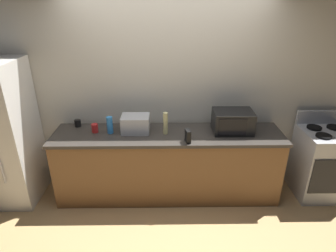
# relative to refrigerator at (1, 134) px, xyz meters

# --- Properties ---
(ground_plane) EXTENTS (8.00, 8.00, 0.00)m
(ground_plane) POSITION_rel_refrigerator_xyz_m (2.05, -0.40, -0.90)
(ground_plane) COLOR tan
(back_wall) EXTENTS (6.40, 0.10, 2.70)m
(back_wall) POSITION_rel_refrigerator_xyz_m (2.05, 0.41, 0.45)
(back_wall) COLOR beige
(back_wall) RESTS_ON ground_plane
(counter_run) EXTENTS (2.84, 0.64, 0.90)m
(counter_run) POSITION_rel_refrigerator_xyz_m (2.05, 0.00, -0.45)
(counter_run) COLOR brown
(counter_run) RESTS_ON ground_plane
(refrigerator) EXTENTS (0.72, 0.73, 1.80)m
(refrigerator) POSITION_rel_refrigerator_xyz_m (0.00, 0.00, 0.00)
(refrigerator) COLOR white
(refrigerator) RESTS_ON ground_plane
(stove_range) EXTENTS (0.60, 0.61, 1.08)m
(stove_range) POSITION_rel_refrigerator_xyz_m (4.05, 0.00, -0.44)
(stove_range) COLOR #B7BABF
(stove_range) RESTS_ON ground_plane
(microwave) EXTENTS (0.48, 0.35, 0.27)m
(microwave) POSITION_rel_refrigerator_xyz_m (2.85, 0.05, 0.13)
(microwave) COLOR black
(microwave) RESTS_ON counter_run
(toaster_oven) EXTENTS (0.34, 0.26, 0.21)m
(toaster_oven) POSITION_rel_refrigerator_xyz_m (1.65, 0.06, 0.10)
(toaster_oven) COLOR #B7BABF
(toaster_oven) RESTS_ON counter_run
(cordless_phone) EXTENTS (0.07, 0.12, 0.15)m
(cordless_phone) POSITION_rel_refrigerator_xyz_m (2.28, -0.23, 0.07)
(cordless_phone) COLOR black
(cordless_phone) RESTS_ON counter_run
(bottle_vinegar) EXTENTS (0.06, 0.06, 0.27)m
(bottle_vinegar) POSITION_rel_refrigerator_xyz_m (2.02, -0.00, 0.14)
(bottle_vinegar) COLOR beige
(bottle_vinegar) RESTS_ON counter_run
(bottle_spray_cleaner) EXTENTS (0.07, 0.07, 0.21)m
(bottle_spray_cleaner) POSITION_rel_refrigerator_xyz_m (1.34, 0.02, 0.11)
(bottle_spray_cleaner) COLOR #338CE5
(bottle_spray_cleaner) RESTS_ON counter_run
(mug_red) EXTENTS (0.08, 0.08, 0.11)m
(mug_red) POSITION_rel_refrigerator_xyz_m (1.15, 0.05, 0.05)
(mug_red) COLOR red
(mug_red) RESTS_ON counter_run
(mug_black) EXTENTS (0.08, 0.08, 0.09)m
(mug_black) POSITION_rel_refrigerator_xyz_m (0.88, 0.23, 0.04)
(mug_black) COLOR black
(mug_black) RESTS_ON counter_run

